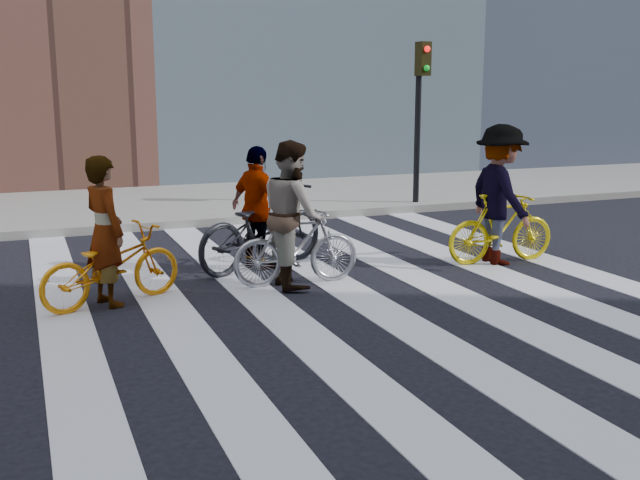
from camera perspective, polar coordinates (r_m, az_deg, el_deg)
ground at (r=8.85m, az=-0.70°, el=-4.46°), size 100.00×100.00×0.00m
sidewalk_far at (r=15.91m, az=-10.54°, el=2.76°), size 100.00×5.00×0.15m
zebra_crosswalk at (r=8.85m, az=-0.70°, el=-4.42°), size 8.25×10.00×0.01m
traffic_signal at (r=15.22m, az=7.65°, el=10.80°), size 0.22×0.42×3.33m
bike_yellow_left at (r=8.82m, az=-15.61°, el=-1.91°), size 1.82×1.19×0.90m
bike_silver_mid at (r=9.34m, az=-1.81°, el=-0.54°), size 1.64×0.54×0.97m
bike_yellow_right at (r=10.83m, az=13.65°, el=0.87°), size 1.68×0.56×0.99m
bike_dark_rear at (r=10.22m, az=-4.48°, el=0.94°), size 2.28×1.58×1.14m
rider_left at (r=8.74m, az=-16.08°, el=0.64°), size 0.61×0.73×1.71m
rider_mid at (r=9.24m, az=-2.12°, el=2.00°), size 0.73×0.92×1.82m
rider_right at (r=10.73m, az=13.55°, el=3.37°), size 0.80×1.30×1.95m
rider_rear at (r=10.16m, az=-4.77°, el=2.43°), size 0.78×1.07×1.68m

